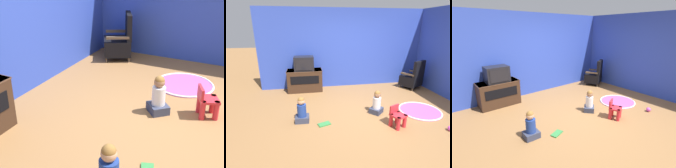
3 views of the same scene
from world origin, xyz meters
The scene contains 6 objects.
ground_plane centered at (0.00, 0.00, 0.00)m, with size 30.00×30.00×0.00m, color olive.
wall_back centered at (-0.13, 2.24, 1.32)m, with size 5.73×0.12×2.63m.
black_armchair centered at (2.11, 1.50, 0.37)m, with size 0.79×0.78×0.98m.
yellow_kid_chair centered at (0.41, -0.68, 0.20)m, with size 0.37×0.37×0.46m.
play_mat centered at (1.34, -0.13, 0.01)m, with size 1.04×1.04×0.04m.
child_watching_center centered at (0.20, -0.02, 0.25)m, with size 0.40×0.40×0.59m.
Camera 1 is at (-3.76, -1.22, 2.32)m, focal length 50.00 mm.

